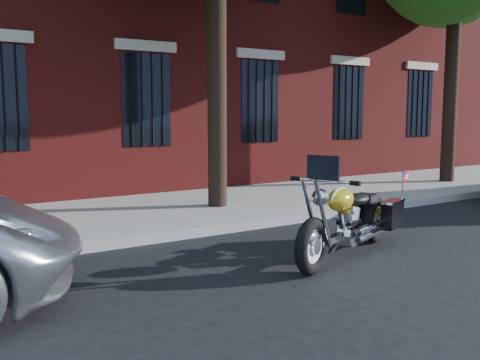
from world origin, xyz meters
TOP-DOWN VIEW (x-y plane):
  - ground at (0.00, 0.00)m, footprint 120.00×120.00m
  - curb at (0.00, 1.38)m, footprint 40.00×0.16m
  - sidewalk at (0.00, 3.26)m, footprint 40.00×3.60m
  - motorcycle at (0.46, -0.74)m, footprint 2.75×1.42m

SIDE VIEW (x-z plane):
  - ground at x=0.00m, z-range 0.00..0.00m
  - curb at x=0.00m, z-range 0.00..0.15m
  - sidewalk at x=0.00m, z-range 0.00..0.15m
  - motorcycle at x=0.46m, z-range -0.23..1.18m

